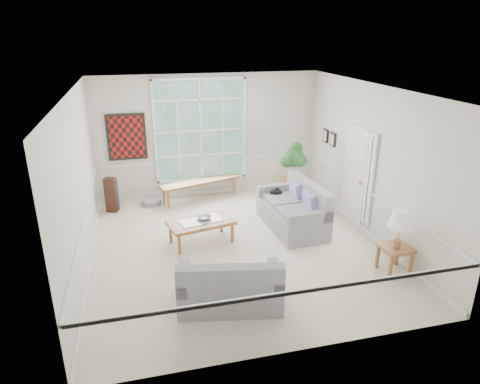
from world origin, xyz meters
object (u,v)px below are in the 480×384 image
Objects in this scene: loveseat_front at (230,281)px; end_table at (291,192)px; side_table at (394,259)px; coffee_table at (201,232)px.

end_table is at bearing 68.14° from loveseat_front.
end_table reaches higher than side_table.
side_table is (3.05, -1.90, 0.02)m from coffee_table.
loveseat_front is at bearing -122.76° from end_table.
coffee_table is (-0.09, 2.13, -0.19)m from loveseat_front.
loveseat_front is 1.24× the size of coffee_table.
loveseat_front is 2.97m from side_table.
side_table is (0.66, -3.34, -0.06)m from end_table.
end_table is 1.25× the size of side_table.
loveseat_front is at bearing -175.57° from side_table.
end_table reaches higher than coffee_table.
loveseat_front is 2.14m from coffee_table.
end_table is 3.40m from side_table.
loveseat_front is at bearing -100.04° from coffee_table.
end_table is (2.39, 1.43, 0.08)m from coffee_table.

